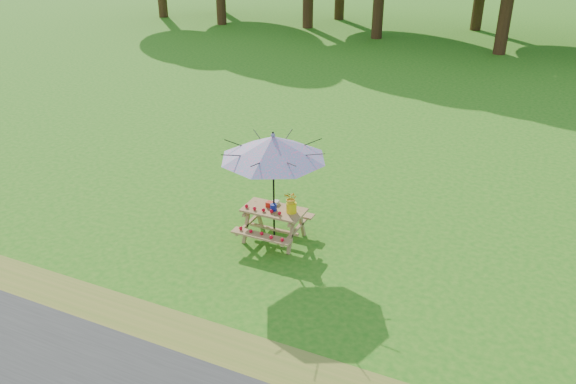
% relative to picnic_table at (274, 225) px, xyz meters
% --- Properties ---
extents(ground, '(120.00, 120.00, 0.00)m').
position_rel_picnic_table_xyz_m(ground, '(4.45, -0.50, -0.33)').
color(ground, '#1F6914').
rests_on(ground, ground).
extents(picnic_table, '(1.20, 1.32, 0.67)m').
position_rel_picnic_table_xyz_m(picnic_table, '(0.00, 0.00, 0.00)').
color(picnic_table, '#A5724A').
rests_on(picnic_table, ground).
extents(patio_umbrella, '(2.14, 2.14, 2.25)m').
position_rel_picnic_table_xyz_m(patio_umbrella, '(0.00, 0.00, 1.62)').
color(patio_umbrella, black).
rests_on(patio_umbrella, ground).
extents(produce_bins, '(0.27, 0.39, 0.13)m').
position_rel_picnic_table_xyz_m(produce_bins, '(-0.05, 0.05, 0.40)').
color(produce_bins, red).
rests_on(produce_bins, picnic_table).
extents(tomatoes_row, '(0.77, 0.13, 0.07)m').
position_rel_picnic_table_xyz_m(tomatoes_row, '(-0.15, -0.18, 0.38)').
color(tomatoes_row, red).
rests_on(tomatoes_row, picnic_table).
extents(flower_bucket, '(0.31, 0.28, 0.44)m').
position_rel_picnic_table_xyz_m(flower_bucket, '(0.36, 0.03, 0.58)').
color(flower_bucket, yellow).
rests_on(flower_bucket, picnic_table).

